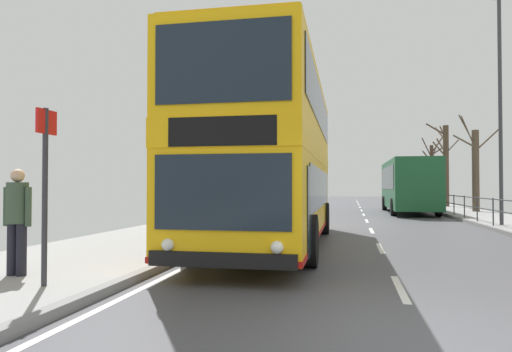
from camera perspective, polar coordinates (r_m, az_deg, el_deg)
ground at (r=5.19m, az=12.06°, el=-18.72°), size 15.80×140.00×0.20m
double_decker_bus_main at (r=12.43m, az=2.17°, el=2.17°), size 2.77×10.77×4.48m
background_bus_far_lane at (r=29.31m, az=18.23°, el=-1.02°), size 2.62×9.93×3.11m
pedestrian_railing_far_kerb at (r=19.29m, az=27.20°, el=-3.39°), size 0.05×30.72×1.03m
pedestrian_companion at (r=8.52m, az=-27.37°, el=-4.32°), size 0.55×0.37×1.74m
bus_stop_sign_near at (r=7.45m, az=-24.55°, el=0.00°), size 0.08×0.44×2.61m
street_lamp_far_side at (r=20.17m, az=27.88°, el=9.22°), size 0.28×0.60×8.91m
bare_tree_far_00 at (r=36.51m, az=22.33°, el=1.47°), size 2.22×2.52×6.14m
bare_tree_far_01 at (r=44.67m, az=20.88°, el=0.70°), size 2.32×2.18×5.93m
bare_tree_far_02 at (r=29.87m, az=25.44°, el=0.83°), size 2.32×1.26×5.63m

